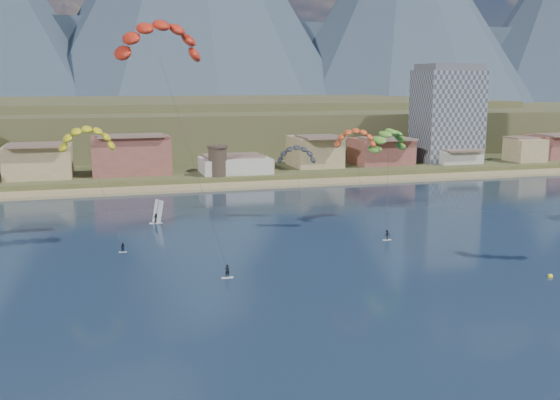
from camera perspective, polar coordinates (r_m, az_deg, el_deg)
The scene contains 14 objects.
ground at distance 70.80m, azimuth 7.25°, elevation -12.61°, with size 2400.00×2400.00×0.00m, color black.
beach at distance 170.00m, azimuth -6.81°, elevation 1.15°, with size 2200.00×12.00×0.90m.
land at distance 620.91m, azimuth -13.52°, elevation 7.68°, with size 2200.00×900.00×4.00m.
foothills at distance 296.78m, azimuth -6.44°, elevation 6.86°, with size 940.00×210.00×18.00m.
town at distance 183.35m, azimuth -20.14°, elevation 3.71°, with size 400.00×24.00×12.00m.
apartment_tower at distance 218.32m, azimuth 14.90°, elevation 7.58°, with size 20.00×16.00×32.00m.
watchtower at distance 177.77m, azimuth -5.67°, elevation 3.58°, with size 5.82×5.82×8.60m.
kitesurfer_red at distance 99.84m, azimuth -10.90°, elevation 14.51°, with size 15.59×17.57×38.97m.
kitesurfer_yellow at distance 116.88m, azimuth -17.08°, elevation 5.67°, with size 10.90×14.69×22.66m.
kitesurfer_green at distance 126.40m, azimuth 9.79°, elevation 5.61°, with size 12.35×17.91×21.94m.
distant_kite_dark at distance 128.35m, azimuth 1.51°, elevation 4.43°, with size 8.78×6.64×17.02m.
distant_kite_orange at distance 117.87m, azimuth 6.85°, elevation 5.89°, with size 8.67×6.64×20.95m.
windsurfer at distance 128.61m, azimuth -11.10°, elevation -1.44°, with size 2.72×2.98×4.73m.
buoy at distance 100.04m, azimuth 23.28°, elevation -6.37°, with size 0.74×0.74×0.74m.
Camera 1 is at (-25.97, -59.75, 27.72)m, focal length 40.37 mm.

